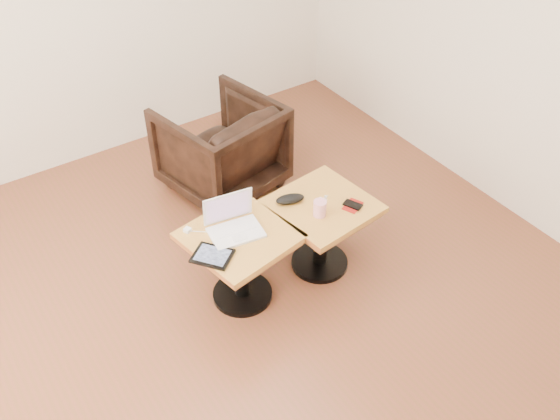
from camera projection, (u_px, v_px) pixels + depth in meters
room_shell at (222, 144)px, 2.78m from camera, size 4.52×4.52×2.71m
side_table_left at (240, 251)px, 3.65m from camera, size 0.66×0.66×0.51m
side_table_right at (322, 220)px, 3.86m from camera, size 0.62×0.62×0.51m
laptop at (233, 224)px, 3.57m from camera, size 0.33×0.27×0.21m
tablet at (213, 256)px, 3.42m from camera, size 0.26×0.27×0.02m
charging_adapter at (187, 230)px, 3.58m from camera, size 0.05×0.05×0.02m
glasses_case at (290, 199)px, 3.77m from camera, size 0.19×0.13×0.06m
striped_cup at (320, 208)px, 3.66m from camera, size 0.09×0.09×0.10m
earbuds_tangle at (324, 198)px, 3.81m from camera, size 0.07×0.05×0.01m
phone_on_sleeve at (353, 205)px, 3.75m from camera, size 0.15×0.13×0.02m
armchair at (221, 147)px, 4.53m from camera, size 0.88×0.90×0.70m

